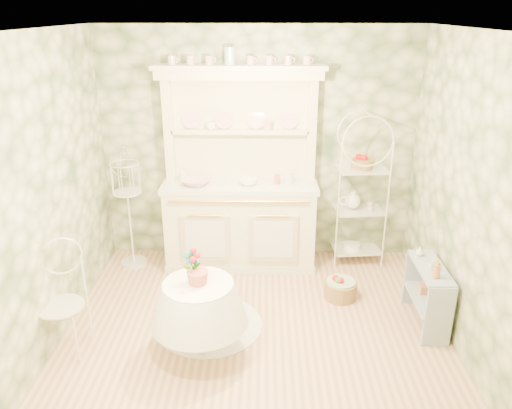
{
  "coord_description": "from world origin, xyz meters",
  "views": [
    {
      "loc": [
        0.07,
        -3.81,
        2.85
      ],
      "look_at": [
        0.0,
        0.5,
        1.15
      ],
      "focal_mm": 35.0,
      "sensor_mm": 36.0,
      "label": 1
    }
  ],
  "objects_px": {
    "kitchen_dresser": "(240,171)",
    "floor_basket": "(341,287)",
    "birdcage_stand": "(129,212)",
    "side_shelf": "(427,295)",
    "bakers_rack": "(360,194)",
    "round_table": "(200,321)",
    "cafe_chair": "(61,307)"
  },
  "relations": [
    {
      "from": "kitchen_dresser",
      "to": "floor_basket",
      "type": "height_order",
      "value": "kitchen_dresser"
    },
    {
      "from": "kitchen_dresser",
      "to": "birdcage_stand",
      "type": "height_order",
      "value": "kitchen_dresser"
    },
    {
      "from": "side_shelf",
      "to": "bakers_rack",
      "type": "bearing_deg",
      "value": 112.7
    },
    {
      "from": "round_table",
      "to": "floor_basket",
      "type": "bearing_deg",
      "value": 35.06
    },
    {
      "from": "birdcage_stand",
      "to": "side_shelf",
      "type": "bearing_deg",
      "value": -20.27
    },
    {
      "from": "bakers_rack",
      "to": "floor_basket",
      "type": "height_order",
      "value": "bakers_rack"
    },
    {
      "from": "round_table",
      "to": "birdcage_stand",
      "type": "relative_size",
      "value": 0.52
    },
    {
      "from": "bakers_rack",
      "to": "floor_basket",
      "type": "xyz_separation_m",
      "value": [
        -0.3,
        -0.87,
        -0.72
      ]
    },
    {
      "from": "kitchen_dresser",
      "to": "side_shelf",
      "type": "bearing_deg",
      "value": -33.49
    },
    {
      "from": "cafe_chair",
      "to": "floor_basket",
      "type": "xyz_separation_m",
      "value": [
        2.57,
        0.91,
        -0.32
      ]
    },
    {
      "from": "side_shelf",
      "to": "floor_basket",
      "type": "distance_m",
      "value": 0.89
    },
    {
      "from": "kitchen_dresser",
      "to": "round_table",
      "type": "height_order",
      "value": "kitchen_dresser"
    },
    {
      "from": "kitchen_dresser",
      "to": "side_shelf",
      "type": "xyz_separation_m",
      "value": [
        1.83,
        -1.21,
        -0.83
      ]
    },
    {
      "from": "side_shelf",
      "to": "floor_basket",
      "type": "xyz_separation_m",
      "value": [
        -0.75,
        0.45,
        -0.19
      ]
    },
    {
      "from": "bakers_rack",
      "to": "kitchen_dresser",
      "type": "bearing_deg",
      "value": 178.77
    },
    {
      "from": "kitchen_dresser",
      "to": "round_table",
      "type": "distance_m",
      "value": 1.91
    },
    {
      "from": "bakers_rack",
      "to": "side_shelf",
      "type": "relative_size",
      "value": 2.3
    },
    {
      "from": "side_shelf",
      "to": "birdcage_stand",
      "type": "bearing_deg",
      "value": 163.67
    },
    {
      "from": "round_table",
      "to": "floor_basket",
      "type": "relative_size",
      "value": 1.81
    },
    {
      "from": "bakers_rack",
      "to": "cafe_chair",
      "type": "xyz_separation_m",
      "value": [
        -2.87,
        -1.77,
        -0.4
      ]
    },
    {
      "from": "kitchen_dresser",
      "to": "cafe_chair",
      "type": "xyz_separation_m",
      "value": [
        -1.48,
        -1.68,
        -0.7
      ]
    },
    {
      "from": "kitchen_dresser",
      "to": "bakers_rack",
      "type": "height_order",
      "value": "kitchen_dresser"
    },
    {
      "from": "bakers_rack",
      "to": "birdcage_stand",
      "type": "height_order",
      "value": "bakers_rack"
    },
    {
      "from": "bakers_rack",
      "to": "side_shelf",
      "type": "distance_m",
      "value": 1.48
    },
    {
      "from": "kitchen_dresser",
      "to": "bakers_rack",
      "type": "distance_m",
      "value": 1.42
    },
    {
      "from": "round_table",
      "to": "floor_basket",
      "type": "height_order",
      "value": "round_table"
    },
    {
      "from": "round_table",
      "to": "cafe_chair",
      "type": "xyz_separation_m",
      "value": [
        -1.21,
        0.04,
        0.1
      ]
    },
    {
      "from": "bakers_rack",
      "to": "round_table",
      "type": "xyz_separation_m",
      "value": [
        -1.66,
        -1.82,
        -0.5
      ]
    },
    {
      "from": "bakers_rack",
      "to": "cafe_chair",
      "type": "height_order",
      "value": "bakers_rack"
    },
    {
      "from": "side_shelf",
      "to": "cafe_chair",
      "type": "height_order",
      "value": "cafe_chair"
    },
    {
      "from": "kitchen_dresser",
      "to": "side_shelf",
      "type": "distance_m",
      "value": 2.35
    },
    {
      "from": "kitchen_dresser",
      "to": "round_table",
      "type": "relative_size",
      "value": 3.31
    }
  ]
}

